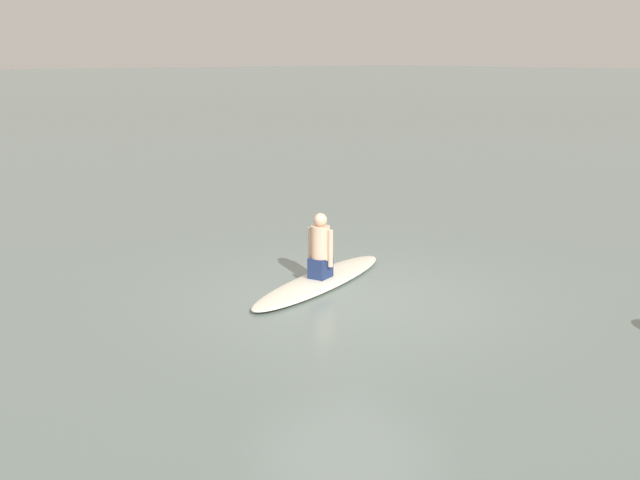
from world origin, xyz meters
The scene contains 3 objects.
ground_plane centered at (0.00, 0.00, 0.00)m, with size 400.00×400.00×0.00m, color slate.
surfboard centered at (0.19, 0.82, 0.05)m, with size 3.30×0.71×0.11m, color silver.
person_paddler centered at (0.19, 0.82, 0.55)m, with size 0.38×0.42×0.97m.
Camera 1 is at (-6.70, -7.36, 3.29)m, focal length 42.30 mm.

